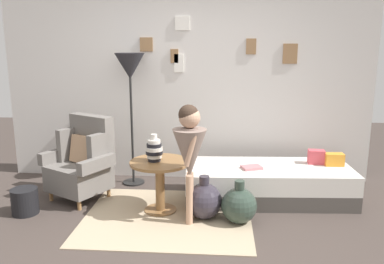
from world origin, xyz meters
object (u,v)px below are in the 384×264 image
vase_striped (154,150)px  floor_lamp (130,72)px  demijohn_near (204,201)px  magazine_basket (25,201)px  demijohn_far (239,205)px  side_table (160,175)px  armchair (83,162)px  book_on_daybed (252,167)px  person_child (190,148)px  daybed (268,183)px

vase_striped → floor_lamp: (-0.43, 0.86, 0.76)m
demijohn_near → magazine_basket: (-1.93, -0.04, -0.05)m
demijohn_far → magazine_basket: demijohn_far is taller
side_table → demijohn_near: bearing=-16.1°
armchair → book_on_daybed: armchair is taller
person_child → side_table: bearing=143.1°
armchair → magazine_basket: armchair is taller
side_table → person_child: bearing=-36.9°
vase_striped → magazine_basket: size_ratio=1.05×
armchair → vase_striped: armchair is taller
armchair → daybed: (2.17, 0.10, -0.24)m
floor_lamp → demijohn_far: bearing=-39.0°
book_on_daybed → armchair: bearing=-179.9°
side_table → vase_striped: size_ratio=2.17×
demijohn_far → magazine_basket: bearing=178.8°
magazine_basket → demijohn_near: bearing=1.1°
floor_lamp → armchair: bearing=-132.1°
daybed → demijohn_near: (-0.72, -0.57, -0.01)m
daybed → floor_lamp: 2.15m
armchair → daybed: bearing=2.7°
floor_lamp → person_child: bearing=-53.3°
magazine_basket → armchair: bearing=46.7°
floor_lamp → magazine_basket: 1.92m
daybed → person_child: size_ratio=1.59×
side_table → person_child: person_child is taller
side_table → magazine_basket: side_table is taller
daybed → person_child: bearing=-141.4°
floor_lamp → demijohn_far: 2.13m
vase_striped → magazine_basket: vase_striped is taller
demijohn_near → daybed: bearing=38.4°
side_table → vase_striped: vase_striped is taller
vase_striped → demijohn_near: 0.75m
side_table → person_child: size_ratio=0.52×
book_on_daybed → demijohn_far: size_ratio=0.49×
daybed → book_on_daybed: book_on_daybed is taller
floor_lamp → book_on_daybed: size_ratio=7.64×
floor_lamp → demijohn_near: (0.97, -1.00, -1.26)m
demijohn_far → book_on_daybed: bearing=74.0°
daybed → floor_lamp: (-1.69, 0.42, 1.25)m
floor_lamp → demijohn_far: floor_lamp is taller
floor_lamp → magazine_basket: (-0.95, -1.03, -1.31)m
armchair → book_on_daybed: (1.97, 0.00, -0.02)m
daybed → demijohn_near: size_ratio=4.21×
armchair → person_child: 1.47m
book_on_daybed → magazine_basket: book_on_daybed is taller
demijohn_near → book_on_daybed: bearing=42.5°
side_table → demijohn_near: size_ratio=1.39×
armchair → demijohn_far: 1.91m
daybed → magazine_basket: bearing=-167.1°
demijohn_far → daybed: bearing=61.1°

